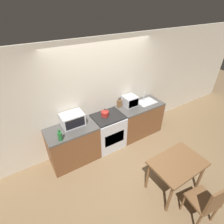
% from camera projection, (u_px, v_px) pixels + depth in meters
% --- Properties ---
extents(ground_plane, '(16.00, 16.00, 0.00)m').
position_uv_depth(ground_plane, '(130.00, 165.00, 4.00)').
color(ground_plane, brown).
extents(wall_back, '(10.00, 0.06, 2.60)m').
position_uv_depth(wall_back, '(103.00, 94.00, 4.14)').
color(wall_back, beige).
rests_on(wall_back, ground_plane).
extents(counter_left_run, '(1.09, 0.62, 0.90)m').
position_uv_depth(counter_left_run, '(73.00, 145.00, 3.93)').
color(counter_left_run, brown).
rests_on(counter_left_run, ground_plane).
extents(counter_right_run, '(1.23, 0.62, 0.90)m').
position_uv_depth(counter_right_run, '(139.00, 119.00, 4.77)').
color(counter_right_run, brown).
rests_on(counter_right_run, ground_plane).
extents(stove_range, '(0.73, 0.62, 0.90)m').
position_uv_depth(stove_range, '(108.00, 131.00, 4.34)').
color(stove_range, silver).
rests_on(stove_range, ground_plane).
extents(kettle, '(0.18, 0.18, 0.20)m').
position_uv_depth(kettle, '(105.00, 113.00, 4.06)').
color(kettle, maroon).
rests_on(kettle, stove_range).
extents(microwave, '(0.48, 0.34, 0.28)m').
position_uv_depth(microwave, '(72.00, 120.00, 3.74)').
color(microwave, silver).
rests_on(microwave, counter_left_run).
extents(bottle, '(0.09, 0.09, 0.25)m').
position_uv_depth(bottle, '(60.00, 136.00, 3.36)').
color(bottle, '#1E662D').
rests_on(bottle, counter_left_run).
extents(knife_block, '(0.11, 0.08, 0.26)m').
position_uv_depth(knife_block, '(119.00, 103.00, 4.39)').
color(knife_block, brown).
rests_on(knife_block, counter_right_run).
extents(toaster_oven, '(0.33, 0.32, 0.25)m').
position_uv_depth(toaster_oven, '(130.00, 101.00, 4.44)').
color(toaster_oven, '#ADAFB5').
rests_on(toaster_oven, counter_right_run).
extents(sink_basin, '(0.50, 0.35, 0.24)m').
position_uv_depth(sink_basin, '(147.00, 102.00, 4.62)').
color(sink_basin, '#ADAFB5').
rests_on(sink_basin, counter_right_run).
extents(dining_table, '(0.97, 0.67, 0.74)m').
position_uv_depth(dining_table, '(177.00, 166.00, 3.19)').
color(dining_table, brown).
rests_on(dining_table, ground_plane).
extents(dining_chair, '(0.47, 0.47, 0.98)m').
position_uv_depth(dining_chair, '(208.00, 202.00, 2.74)').
color(dining_chair, brown).
rests_on(dining_chair, ground_plane).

